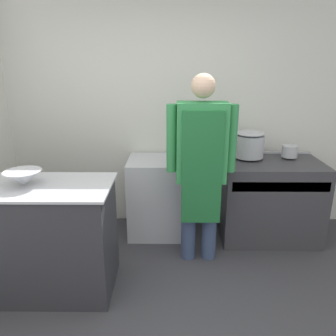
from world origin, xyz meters
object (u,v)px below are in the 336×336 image
Objects in this scene: stove at (269,199)px; stock_pot at (249,144)px; mixing_bowl at (23,178)px; person_cook at (201,161)px; sauce_pot at (290,151)px; fridge_unit at (157,197)px.

stock_pot is at bearing 153.00° from stove.
mixing_bowl is at bearing -157.48° from stove.
person_cook is 5.66× the size of stock_pot.
sauce_pot is at bearing 29.60° from person_cook.
mixing_bowl is 2.23m from stock_pot.
sauce_pot is at bearing 23.18° from mixing_bowl.
stove is at bearing 29.54° from person_cook.
stove is 1.22m from fridge_unit.
person_cook reaches higher than fridge_unit.
fridge_unit is 1.51m from mixing_bowl.
sauce_pot reaches higher than stove.
person_cook reaches higher than mixing_bowl.
sauce_pot is at bearing 1.77° from fridge_unit.
stock_pot is at bearing 27.62° from mixing_bowl.
stove is 0.56m from sauce_pot.
person_cook is 0.80m from stock_pot.
mixing_bowl is at bearing -156.82° from sauce_pot.
mixing_bowl reaches higher than fridge_unit.
person_cook is 1.49m from mixing_bowl.
stove is 3.31× the size of stock_pot.
person_cook is at bearing -51.14° from fridge_unit.
stock_pot is (0.56, 0.57, 0.02)m from person_cook.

